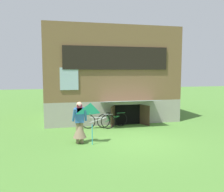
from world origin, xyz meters
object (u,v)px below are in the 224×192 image
Objects in this scene: bicycle_green at (112,120)px; bicycle_silver at (98,121)px; person at (80,126)px; kite at (91,112)px.

bicycle_green is 0.80m from bicycle_silver.
bicycle_silver is at bearing 80.18° from person.
person reaches higher than bicycle_silver.
person is 2.49m from bicycle_silver.
bicycle_green is (1.50, 2.87, -0.93)m from kite.
bicycle_silver is (1.11, 2.20, -0.31)m from person.
person is at bearing -101.71° from bicycle_silver.
kite reaches higher than bicycle_green.
kite is (0.38, -0.46, 0.61)m from person.
bicycle_silver is at bearing -173.45° from bicycle_green.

